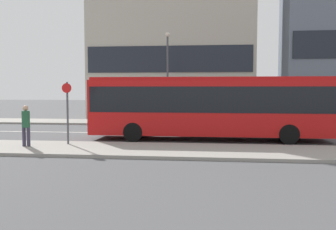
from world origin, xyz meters
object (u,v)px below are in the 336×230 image
parked_car_0 (329,120)px  bus_stop_sign (67,108)px  street_lamp (168,68)px  city_bus (209,104)px  pedestrian_near_stop (26,123)px

parked_car_0 → bus_stop_sign: bus_stop_sign is taller
street_lamp → city_bus: bearing=-68.0°
parked_car_0 → street_lamp: 11.42m
city_bus → pedestrian_near_stop: 8.87m
city_bus → street_lamp: bearing=113.6°
parked_car_0 → bus_stop_sign: size_ratio=1.45×
pedestrian_near_stop → street_lamp: size_ratio=0.27×
bus_stop_sign → street_lamp: (3.29, 10.67, 2.38)m
pedestrian_near_stop → bus_stop_sign: 1.88m
parked_car_0 → street_lamp: size_ratio=0.62×
pedestrian_near_stop → bus_stop_sign: size_ratio=0.64×
city_bus → bus_stop_sign: size_ratio=4.34×
city_bus → street_lamp: (-3.07, 7.61, 2.29)m
city_bus → street_lamp: 8.52m
bus_stop_sign → pedestrian_near_stop: bearing=-150.9°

